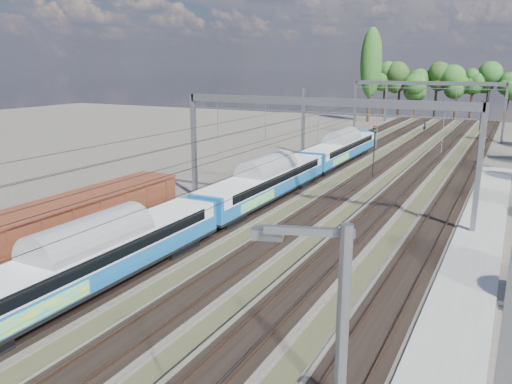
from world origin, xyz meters
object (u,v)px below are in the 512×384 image
at_px(emu_train, 265,178).
at_px(worker, 425,126).
at_px(signal_near, 374,146).
at_px(signal_far, 481,112).
at_px(freight_boxcar, 85,221).

height_order(emu_train, worker, emu_train).
height_order(emu_train, signal_near, signal_near).
xyz_separation_m(worker, signal_far, (8.84, 2.54, 2.51)).
height_order(freight_boxcar, worker, freight_boxcar).
relative_size(worker, signal_near, 0.36).
bearing_deg(worker, signal_far, -50.79).
height_order(freight_boxcar, signal_near, signal_near).
bearing_deg(emu_train, signal_far, 78.57).
bearing_deg(emu_train, freight_boxcar, -106.51).
relative_size(worker, signal_far, 0.36).
bearing_deg(signal_near, emu_train, -110.48).
xyz_separation_m(signal_near, signal_far, (6.81, 45.44, 0.04)).
bearing_deg(emu_train, signal_near, 69.78).
bearing_deg(emu_train, worker, 86.76).
bearing_deg(worker, emu_train, -160.09).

